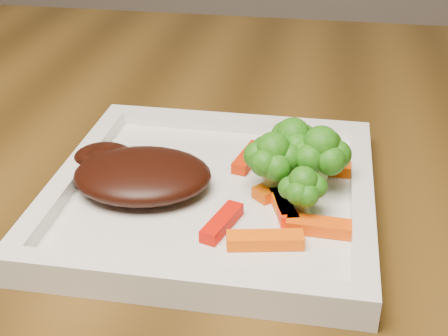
# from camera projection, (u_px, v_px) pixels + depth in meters

# --- Properties ---
(plate) EXTENTS (0.27, 0.27, 0.01)m
(plate) POSITION_uv_depth(u_px,v_px,m) (213.00, 198.00, 0.54)
(plate) COLOR white
(plate) RESTS_ON dining_table
(steak) EXTENTS (0.13, 0.11, 0.03)m
(steak) POSITION_uv_depth(u_px,v_px,m) (142.00, 175.00, 0.53)
(steak) COLOR black
(steak) RESTS_ON plate
(broccoli_0) EXTENTS (0.07, 0.07, 0.07)m
(broccoli_0) POSITION_uv_depth(u_px,v_px,m) (292.00, 144.00, 0.54)
(broccoli_0) COLOR #216D12
(broccoli_0) RESTS_ON plate
(broccoli_1) EXTENTS (0.07, 0.07, 0.06)m
(broccoli_1) POSITION_uv_depth(u_px,v_px,m) (320.00, 158.00, 0.52)
(broccoli_1) COLOR #216B11
(broccoli_1) RESTS_ON plate
(broccoli_2) EXTENTS (0.06, 0.06, 0.06)m
(broccoli_2) POSITION_uv_depth(u_px,v_px,m) (303.00, 186.00, 0.49)
(broccoli_2) COLOR #2D5C0F
(broccoli_2) RESTS_ON plate
(broccoli_3) EXTENTS (0.06, 0.06, 0.06)m
(broccoli_3) POSITION_uv_depth(u_px,v_px,m) (272.00, 162.00, 0.52)
(broccoli_3) COLOR #237313
(broccoli_3) RESTS_ON plate
(carrot_0) EXTENTS (0.06, 0.03, 0.01)m
(carrot_0) POSITION_uv_depth(u_px,v_px,m) (265.00, 240.00, 0.47)
(carrot_0) COLOR #FF5A04
(carrot_0) RESTS_ON plate
(carrot_1) EXTENTS (0.06, 0.02, 0.01)m
(carrot_1) POSITION_uv_depth(u_px,v_px,m) (325.00, 227.00, 0.48)
(carrot_1) COLOR #F24903
(carrot_1) RESTS_ON plate
(carrot_2) EXTENTS (0.03, 0.05, 0.01)m
(carrot_2) POSITION_uv_depth(u_px,v_px,m) (222.00, 222.00, 0.49)
(carrot_2) COLOR red
(carrot_2) RESTS_ON plate
(carrot_3) EXTENTS (0.06, 0.02, 0.01)m
(carrot_3) POSITION_uv_depth(u_px,v_px,m) (328.00, 168.00, 0.56)
(carrot_3) COLOR #DA4A03
(carrot_3) RESTS_ON plate
(carrot_4) EXTENTS (0.03, 0.05, 0.01)m
(carrot_4) POSITION_uv_depth(u_px,v_px,m) (248.00, 157.00, 0.58)
(carrot_4) COLOR red
(carrot_4) RESTS_ON plate
(carrot_5) EXTENTS (0.03, 0.06, 0.01)m
(carrot_5) POSITION_uv_depth(u_px,v_px,m) (284.00, 204.00, 0.51)
(carrot_5) COLOR #FE2904
(carrot_5) RESTS_ON plate
(carrot_6) EXTENTS (0.06, 0.06, 0.01)m
(carrot_6) POSITION_uv_depth(u_px,v_px,m) (286.00, 184.00, 0.54)
(carrot_6) COLOR #D44B03
(carrot_6) RESTS_ON plate
(carrot_7) EXTENTS (0.03, 0.05, 0.01)m
(carrot_7) POSITION_uv_depth(u_px,v_px,m) (282.00, 203.00, 0.51)
(carrot_7) COLOR #FA6004
(carrot_7) RESTS_ON plate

